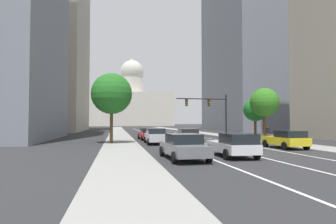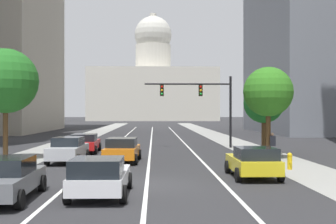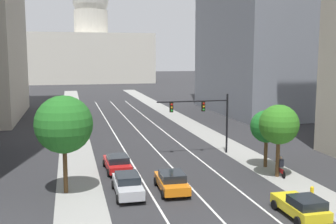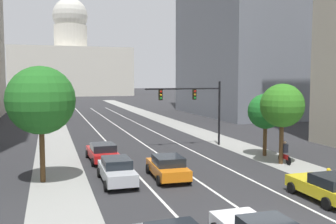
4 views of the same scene
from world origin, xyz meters
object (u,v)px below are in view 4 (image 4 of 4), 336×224
Objects in this scene: traffic_signal_mast at (196,101)px; fire_hydrant at (328,175)px; car_orange at (168,167)px; street_tree_near_left at (41,100)px; car_silver at (117,170)px; street_tree_mid_right at (265,112)px; capitol_building at (71,64)px; car_red at (102,152)px; cyclist at (285,153)px; car_yellow at (326,186)px; street_tree_far_right at (282,106)px.

fire_hydrant is (3.06, -14.35, -3.83)m from traffic_signal_mast.
street_tree_near_left is (-7.60, 1.59, 4.28)m from car_orange.
car_silver is 1.05× the size of car_orange.
car_orange is 0.64× the size of street_tree_near_left.
traffic_signal_mast is at bearing 122.43° from street_tree_mid_right.
capitol_building is at bearing 1.62° from car_orange.
street_tree_near_left is (-16.76, 5.44, 4.59)m from fire_hydrant.
car_red is 16.09m from fire_hydrant.
capitol_building is 5.93× the size of traffic_signal_mast.
street_tree_mid_right reaches higher than cyclist.
capitol_building reaches higher than car_yellow.
traffic_signal_mast is at bearing 1.71° from car_yellow.
street_tree_mid_right is at bearing -86.21° from capitol_building.
car_red is at bearing 140.57° from fire_hydrant.
car_silver is at bearing -92.18° from capitol_building.
fire_hydrant is 9.04m from street_tree_mid_right.
cyclist is at bearing -29.08° from street_tree_far_right.
car_red is at bearing 29.52° from car_orange.
car_orange is 0.89× the size of street_tree_mid_right.
car_yellow is 16.37m from car_red.
street_tree_far_right is (9.41, 1.56, 3.60)m from car_orange.
car_yellow is 9.39m from car_orange.
car_silver reaches higher than car_yellow.
car_orange is 5.04× the size of fire_hydrant.
car_orange is 0.95× the size of car_red.
traffic_signal_mast reaches higher than street_tree_far_right.
car_yellow is at bearing -87.93° from capitol_building.
car_red is (-9.83, 13.09, -0.02)m from car_yellow.
fire_hydrant is (2.60, 2.87, -0.29)m from car_yellow.
street_tree_mid_right is (13.15, 4.58, 2.89)m from car_silver.
street_tree_mid_right reaches higher than car_orange.
car_yellow is 0.86× the size of car_silver.
street_tree_near_left is at bearing 59.77° from car_yellow.
street_tree_mid_right is 17.77m from street_tree_near_left.
capitol_building is 128.26m from cyclist.
street_tree_mid_right is at bearing 9.66° from street_tree_near_left.
car_red is 13.59m from street_tree_mid_right.
car_yellow is 17.59m from traffic_signal_mast.
car_yellow is 0.86× the size of car_red.
cyclist is (12.93, 1.44, 0.06)m from car_silver.
car_red is 0.94× the size of street_tree_mid_right.
fire_hydrant is at bearing -77.96° from traffic_signal_mast.
car_orange is 2.67× the size of cyclist.
street_tree_far_right is (-0.46, -3.01, 0.68)m from street_tree_mid_right.
street_tree_near_left is (-17.47, -2.97, 1.37)m from street_tree_mid_right.
capitol_building is 136.22m from car_yellow.
car_orange reaches higher than fire_hydrant.
car_orange is 9.76m from cyclist.
cyclist reaches higher than car_red.
street_tree_far_right reaches higher than car_orange.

